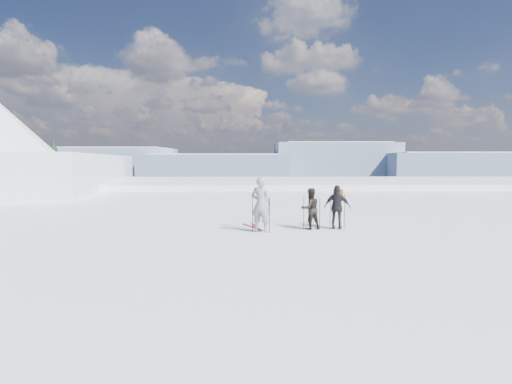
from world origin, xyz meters
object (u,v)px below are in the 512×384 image
(skier_dark, at_px, (310,209))
(skier_grey, at_px, (261,204))
(skier_pack, at_px, (337,207))
(skis_loose, at_px, (254,227))

(skier_dark, bearing_deg, skier_grey, -3.63)
(skier_pack, xyz_separation_m, skis_loose, (-3.02, 0.40, -0.79))
(skis_loose, bearing_deg, skier_pack, -7.56)
(skier_pack, bearing_deg, skis_loose, 10.82)
(skier_dark, relative_size, skis_loose, 0.89)
(skis_loose, bearing_deg, skier_grey, -76.96)
(skier_grey, height_order, skis_loose, skier_grey)
(skier_dark, height_order, skier_pack, skier_pack)
(skier_grey, height_order, skier_dark, skier_grey)
(skier_dark, height_order, skis_loose, skier_dark)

